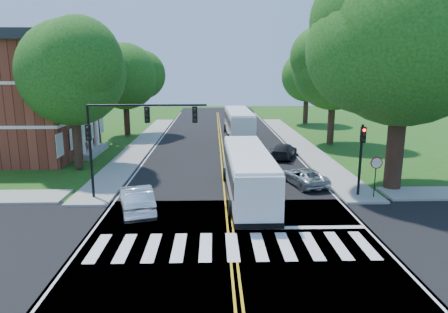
{
  "coord_description": "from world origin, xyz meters",
  "views": [
    {
      "loc": [
        -0.83,
        -17.13,
        7.8
      ],
      "look_at": [
        -0.15,
        7.56,
        2.4
      ],
      "focal_mm": 32.0,
      "sensor_mm": 36.0,
      "label": 1
    }
  ],
  "objects_px": {
    "signal_nw": "(128,129)",
    "suv": "(304,176)",
    "bus_follow": "(239,123)",
    "signal_ne": "(361,151)",
    "hatchback": "(137,199)",
    "dark_sedan": "(284,151)",
    "bus_lead": "(248,172)"
  },
  "relations": [
    {
      "from": "suv",
      "to": "dark_sedan",
      "type": "height_order",
      "value": "dark_sedan"
    },
    {
      "from": "signal_ne",
      "to": "dark_sedan",
      "type": "relative_size",
      "value": 0.98
    },
    {
      "from": "hatchback",
      "to": "dark_sedan",
      "type": "xyz_separation_m",
      "value": [
        10.6,
        13.68,
        -0.12
      ]
    },
    {
      "from": "signal_nw",
      "to": "suv",
      "type": "bearing_deg",
      "value": 13.67
    },
    {
      "from": "signal_ne",
      "to": "hatchback",
      "type": "distance_m",
      "value": 13.68
    },
    {
      "from": "bus_follow",
      "to": "hatchback",
      "type": "height_order",
      "value": "bus_follow"
    },
    {
      "from": "hatchback",
      "to": "signal_ne",
      "type": "bearing_deg",
      "value": 174.48
    },
    {
      "from": "signal_ne",
      "to": "suv",
      "type": "xyz_separation_m",
      "value": [
        -2.79,
        2.73,
        -2.36
      ]
    },
    {
      "from": "bus_lead",
      "to": "bus_follow",
      "type": "distance_m",
      "value": 22.48
    },
    {
      "from": "bus_follow",
      "to": "hatchback",
      "type": "bearing_deg",
      "value": 72.65
    },
    {
      "from": "signal_ne",
      "to": "hatchback",
      "type": "relative_size",
      "value": 0.94
    },
    {
      "from": "bus_follow",
      "to": "signal_nw",
      "type": "bearing_deg",
      "value": 69.36
    },
    {
      "from": "signal_nw",
      "to": "dark_sedan",
      "type": "relative_size",
      "value": 1.59
    },
    {
      "from": "dark_sedan",
      "to": "bus_lead",
      "type": "bearing_deg",
      "value": 89.51
    },
    {
      "from": "signal_nw",
      "to": "suv",
      "type": "xyz_separation_m",
      "value": [
        11.26,
        2.74,
        -3.77
      ]
    },
    {
      "from": "bus_lead",
      "to": "dark_sedan",
      "type": "relative_size",
      "value": 2.54
    },
    {
      "from": "bus_follow",
      "to": "suv",
      "type": "bearing_deg",
      "value": 98.0
    },
    {
      "from": "hatchback",
      "to": "dark_sedan",
      "type": "height_order",
      "value": "hatchback"
    },
    {
      "from": "bus_follow",
      "to": "suv",
      "type": "distance_m",
      "value": 20.29
    },
    {
      "from": "bus_lead",
      "to": "suv",
      "type": "height_order",
      "value": "bus_lead"
    },
    {
      "from": "bus_follow",
      "to": "hatchback",
      "type": "relative_size",
      "value": 2.63
    },
    {
      "from": "signal_ne",
      "to": "bus_follow",
      "type": "height_order",
      "value": "signal_ne"
    },
    {
      "from": "bus_lead",
      "to": "signal_nw",
      "type": "bearing_deg",
      "value": 1.42
    },
    {
      "from": "signal_nw",
      "to": "bus_follow",
      "type": "relative_size",
      "value": 0.58
    },
    {
      "from": "bus_follow",
      "to": "signal_ne",
      "type": "bearing_deg",
      "value": 103.65
    },
    {
      "from": "signal_nw",
      "to": "signal_ne",
      "type": "bearing_deg",
      "value": 0.05
    },
    {
      "from": "bus_lead",
      "to": "hatchback",
      "type": "relative_size",
      "value": 2.44
    },
    {
      "from": "signal_ne",
      "to": "bus_follow",
      "type": "xyz_separation_m",
      "value": [
        -6.05,
        22.73,
        -1.28
      ]
    },
    {
      "from": "signal_nw",
      "to": "bus_lead",
      "type": "height_order",
      "value": "signal_nw"
    },
    {
      "from": "signal_nw",
      "to": "signal_ne",
      "type": "relative_size",
      "value": 1.62
    },
    {
      "from": "signal_nw",
      "to": "bus_lead",
      "type": "bearing_deg",
      "value": 2.23
    },
    {
      "from": "bus_lead",
      "to": "dark_sedan",
      "type": "distance_m",
      "value": 11.85
    }
  ]
}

